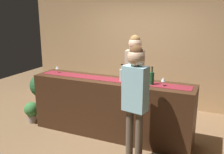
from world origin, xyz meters
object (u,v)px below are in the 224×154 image
object	(u,v)px
wine_glass_near_customer	(163,80)
wine_glass_mid_counter	(57,68)
customer_sipping	(135,92)
bartender	(134,70)
wine_bottle_clear	(122,75)
potted_plant_tall	(42,88)
potted_plant_small	(32,111)
wine_bottle_green	(152,78)

from	to	relation	value
wine_glass_near_customer	wine_glass_mid_counter	distance (m)	2.08
wine_glass_near_customer	customer_sipping	distance (m)	0.69
wine_glass_near_customer	bartender	distance (m)	0.92
wine_bottle_clear	wine_glass_mid_counter	xyz separation A→B (m)	(-1.37, 0.06, -0.01)
customer_sipping	potted_plant_tall	size ratio (longest dim) A/B	2.16
wine_bottle_clear	potted_plant_tall	xyz separation A→B (m)	(-2.23, 0.61, -0.69)
wine_glass_mid_counter	potted_plant_small	world-z (taller)	wine_glass_mid_counter
wine_bottle_green	bartender	bearing A→B (deg)	129.80
potted_plant_tall	wine_bottle_clear	bearing A→B (deg)	-15.34
wine_glass_mid_counter	bartender	distance (m)	1.50
wine_bottle_clear	wine_glass_near_customer	xyz separation A→B (m)	(0.71, -0.00, -0.01)
wine_bottle_green	wine_glass_near_customer	distance (m)	0.19
wine_bottle_green	potted_plant_tall	distance (m)	2.90
wine_bottle_clear	wine_glass_mid_counter	world-z (taller)	wine_bottle_clear
wine_bottle_clear	wine_bottle_green	world-z (taller)	same
wine_glass_mid_counter	bartender	bearing A→B (deg)	21.49
wine_bottle_green	potted_plant_small	world-z (taller)	wine_bottle_green
wine_glass_near_customer	wine_glass_mid_counter	world-z (taller)	same
wine_glass_near_customer	wine_glass_mid_counter	size ratio (longest dim) A/B	1.00
wine_bottle_clear	wine_bottle_green	xyz separation A→B (m)	(0.52, 0.00, 0.00)
wine_glass_near_customer	customer_sipping	bearing A→B (deg)	-111.50
wine_bottle_green	potted_plant_small	xyz separation A→B (m)	(-2.42, -0.16, -0.91)
potted_plant_tall	potted_plant_small	world-z (taller)	potted_plant_tall
bartender	customer_sipping	size ratio (longest dim) A/B	1.01
wine_bottle_clear	potted_plant_tall	world-z (taller)	wine_bottle_clear
wine_bottle_green	potted_plant_tall	size ratio (longest dim) A/B	0.37
wine_bottle_green	customer_sipping	bearing A→B (deg)	-95.57
wine_glass_near_customer	bartender	bearing A→B (deg)	138.67
wine_glass_mid_counter	potted_plant_tall	bearing A→B (deg)	147.19
customer_sipping	wine_bottle_green	bearing A→B (deg)	95.39
wine_glass_mid_counter	bartender	xyz separation A→B (m)	(1.39, 0.55, -0.03)
potted_plant_tall	potted_plant_small	size ratio (longest dim) A/B	1.91
bartender	potted_plant_small	distance (m)	2.24
bartender	wine_glass_mid_counter	bearing A→B (deg)	17.84
wine_glass_mid_counter	potted_plant_small	distance (m)	1.07
wine_bottle_green	wine_glass_mid_counter	world-z (taller)	wine_bottle_green
wine_bottle_clear	bartender	bearing A→B (deg)	87.78
wine_bottle_green	customer_sipping	world-z (taller)	customer_sipping
wine_glass_mid_counter	potted_plant_small	size ratio (longest dim) A/B	0.34
wine_bottle_clear	customer_sipping	distance (m)	0.79
wine_glass_mid_counter	potted_plant_tall	xyz separation A→B (m)	(-0.86, 0.56, -0.68)
customer_sipping	potted_plant_small	world-z (taller)	customer_sipping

